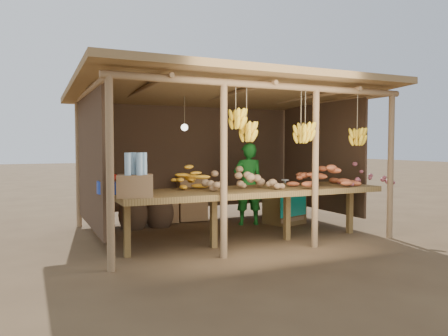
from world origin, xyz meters
name	(u,v)px	position (x,y,z in m)	size (l,w,h in m)	color
ground	(224,232)	(0.00, 0.00, 0.00)	(60.00, 60.00, 0.00)	brown
stall_structure	(230,115)	(0.07, -0.06, 1.91)	(4.70, 3.50, 2.43)	#8F6D4A
counter	(252,193)	(0.00, -0.95, 0.74)	(3.90, 1.05, 0.80)	brown
potato_heap	(239,176)	(-0.23, -1.00, 0.99)	(1.12, 0.67, 0.37)	#94714C
sweet_potato_heap	(326,174)	(1.19, -1.11, 0.98)	(1.08, 0.65, 0.36)	#AE522C
onion_heap	(367,174)	(1.90, -1.21, 0.98)	(0.80, 0.48, 0.36)	#A34F5A
banana_pile	(189,177)	(-0.83, -0.59, 0.97)	(0.62, 0.37, 0.35)	yellow
tomato_basin	(115,186)	(-1.90, -0.72, 0.90)	(0.46, 0.46, 0.24)	navy
bottle_box	(135,180)	(-1.76, -1.25, 1.00)	(0.50, 0.43, 0.53)	olive
vendor	(248,184)	(0.66, 0.40, 0.73)	(0.53, 0.35, 1.46)	#186D1E
tarp_crate	(284,205)	(1.31, 0.23, 0.34)	(0.83, 0.77, 0.82)	brown
carton_stack	(182,202)	(-0.30, 1.20, 0.36)	(1.15, 0.50, 0.82)	olive
burlap_sacks	(146,211)	(-1.06, 0.88, 0.30)	(0.96, 0.50, 0.68)	#493321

